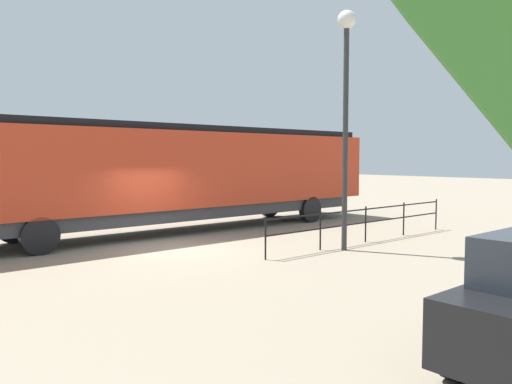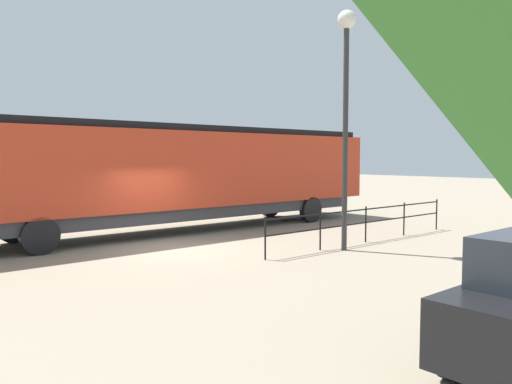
% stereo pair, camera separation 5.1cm
% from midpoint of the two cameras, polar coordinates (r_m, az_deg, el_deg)
% --- Properties ---
extents(ground_plane, '(120.00, 120.00, 0.00)m').
position_cam_midpoint_polar(ground_plane, '(15.70, -9.27, -6.38)').
color(ground_plane, gray).
extents(locomotive, '(2.95, 17.69, 3.97)m').
position_cam_midpoint_polar(locomotive, '(19.53, -6.92, 2.27)').
color(locomotive, red).
rests_on(locomotive, ground_plane).
extents(lamp_post, '(0.54, 0.54, 7.10)m').
position_cam_midpoint_polar(lamp_post, '(15.44, 10.25, 12.20)').
color(lamp_post, '#2D2D2D').
rests_on(lamp_post, ground_plane).
extents(platform_fence, '(0.05, 8.95, 1.19)m').
position_cam_midpoint_polar(platform_fence, '(17.02, 12.41, -2.98)').
color(platform_fence, black).
rests_on(platform_fence, ground_plane).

